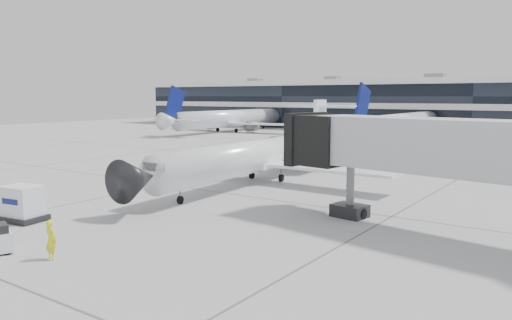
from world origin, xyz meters
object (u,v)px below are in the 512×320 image
Objects in this scene: ramp_worker at (51,240)px; cargo_uld at (22,204)px; regional_jet at (260,155)px; jet_bridge at (474,150)px.

cargo_uld reaches higher than ramp_worker.
regional_jet is at bearing 70.12° from cargo_uld.
ramp_worker is at bearing -127.85° from jet_bridge.
cargo_uld is (-8.01, 3.26, 0.12)m from ramp_worker.
ramp_worker is (-15.38, -14.51, -3.87)m from jet_bridge.
regional_jet is 20.23m from cargo_uld.
jet_bridge is 7.21× the size of cargo_uld.
cargo_uld is (-4.01, -19.78, -1.39)m from regional_jet.
jet_bridge is (19.38, -8.53, 2.36)m from regional_jet.
jet_bridge is 21.50m from ramp_worker.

